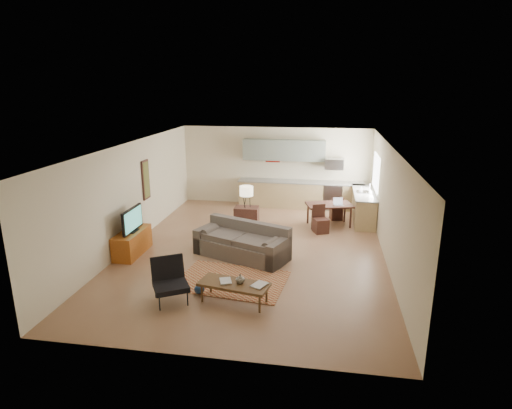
% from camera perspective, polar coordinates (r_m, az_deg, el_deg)
% --- Properties ---
extents(room, '(9.00, 9.00, 9.00)m').
position_cam_1_polar(room, '(10.61, -0.26, 0.60)').
color(room, '#8D6246').
rests_on(room, ground).
extents(kitchen_counter_back, '(4.26, 0.64, 0.92)m').
position_cam_1_polar(kitchen_counter_back, '(14.76, 5.91, 1.36)').
color(kitchen_counter_back, tan).
rests_on(kitchen_counter_back, ground).
extents(kitchen_counter_right, '(0.64, 2.26, 0.92)m').
position_cam_1_polar(kitchen_counter_right, '(13.66, 14.11, -0.26)').
color(kitchen_counter_right, tan).
rests_on(kitchen_counter_right, ground).
extents(kitchen_range, '(0.62, 0.62, 0.90)m').
position_cam_1_polar(kitchen_range, '(14.75, 10.18, 1.13)').
color(kitchen_range, '#A5A8AD').
rests_on(kitchen_range, ground).
extents(kitchen_microwave, '(0.62, 0.40, 0.35)m').
position_cam_1_polar(kitchen_microwave, '(14.53, 10.39, 5.34)').
color(kitchen_microwave, '#A5A8AD').
rests_on(kitchen_microwave, room).
extents(upper_cabinets, '(2.80, 0.34, 0.70)m').
position_cam_1_polar(upper_cabinets, '(14.66, 3.75, 7.25)').
color(upper_cabinets, gray).
rests_on(upper_cabinets, room).
extents(window_right, '(0.02, 1.40, 1.05)m').
position_cam_1_polar(window_right, '(13.43, 15.70, 4.15)').
color(window_right, white).
rests_on(window_right, room).
extents(wall_art_left, '(0.06, 0.42, 1.10)m').
position_cam_1_polar(wall_art_left, '(12.32, -14.45, 3.22)').
color(wall_art_left, olive).
rests_on(wall_art_left, room).
extents(triptych, '(1.70, 0.04, 0.50)m').
position_cam_1_polar(triptych, '(14.87, 2.25, 6.62)').
color(triptych, beige).
rests_on(triptych, room).
extents(rug, '(2.48, 1.86, 0.02)m').
position_cam_1_polar(rug, '(9.47, -3.28, -10.09)').
color(rug, brown).
rests_on(rug, floor).
extents(sofa, '(2.62, 1.87, 0.84)m').
position_cam_1_polar(sofa, '(10.53, -1.95, -4.88)').
color(sofa, '#584E47').
rests_on(sofa, floor).
extents(coffee_table, '(1.46, 0.80, 0.42)m').
position_cam_1_polar(coffee_table, '(8.54, -2.94, -11.64)').
color(coffee_table, '#472E16').
rests_on(coffee_table, floor).
extents(book_a, '(0.41, 0.43, 0.03)m').
position_cam_1_polar(book_a, '(8.50, -4.83, -10.19)').
color(book_a, maroon).
rests_on(book_a, coffee_table).
extents(book_b, '(0.49, 0.51, 0.02)m').
position_cam_1_polar(book_b, '(8.40, -0.21, -10.45)').
color(book_b, navy).
rests_on(book_b, coffee_table).
extents(vase, '(0.22, 0.22, 0.18)m').
position_cam_1_polar(vase, '(8.41, -2.12, -9.83)').
color(vase, black).
rests_on(vase, coffee_table).
extents(armchair, '(1.02, 1.02, 0.86)m').
position_cam_1_polar(armchair, '(8.61, -11.34, -10.07)').
color(armchair, black).
rests_on(armchair, floor).
extents(tv_credenza, '(0.50, 1.31, 0.60)m').
position_cam_1_polar(tv_credenza, '(11.18, -16.18, -4.90)').
color(tv_credenza, '#954714').
rests_on(tv_credenza, floor).
extents(tv, '(0.10, 1.01, 0.60)m').
position_cam_1_polar(tv, '(10.96, -16.18, -1.97)').
color(tv, black).
rests_on(tv, tv_credenza).
extents(console_table, '(0.68, 0.47, 0.78)m').
position_cam_1_polar(console_table, '(12.16, -1.27, -2.11)').
color(console_table, '#391F18').
rests_on(console_table, floor).
extents(table_lamp, '(0.42, 0.42, 0.62)m').
position_cam_1_polar(table_lamp, '(11.96, -1.29, 1.09)').
color(table_lamp, beige).
rests_on(table_lamp, console_table).
extents(dining_table, '(1.49, 1.09, 0.67)m').
position_cam_1_polar(dining_table, '(13.01, 9.70, -1.37)').
color(dining_table, '#391F18').
rests_on(dining_table, floor).
extents(dining_chair_near, '(0.51, 0.52, 0.81)m').
position_cam_1_polar(dining_chair_near, '(12.36, 8.65, -1.94)').
color(dining_chair_near, '#391F18').
rests_on(dining_chair_near, floor).
extents(dining_chair_far, '(0.43, 0.45, 0.75)m').
position_cam_1_polar(dining_chair_far, '(13.64, 10.67, -0.43)').
color(dining_chair_far, '#391F18').
rests_on(dining_chair_far, floor).
extents(laptop, '(0.33, 0.28, 0.21)m').
position_cam_1_polar(laptop, '(12.81, 10.98, 0.36)').
color(laptop, '#A5A8AD').
rests_on(laptop, dining_table).
extents(soap_bottle, '(0.09, 0.09, 0.19)m').
position_cam_1_polar(soap_bottle, '(13.53, 13.84, 2.04)').
color(soap_bottle, beige).
rests_on(soap_bottle, kitchen_counter_right).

